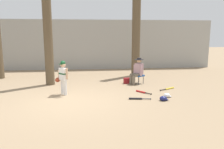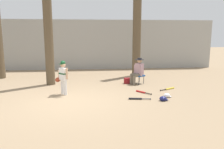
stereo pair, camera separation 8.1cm
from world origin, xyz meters
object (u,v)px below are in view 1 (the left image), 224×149
at_px(tree_behind_spectator, 136,35).
at_px(folding_stool, 139,76).
at_px(batting_helmet_white, 167,95).
at_px(seated_spectator, 137,70).
at_px(young_ballplayer, 63,75).
at_px(bat_yellow_trainer, 169,89).
at_px(batting_helmet_navy, 163,99).
at_px(tree_near_player, 48,37).
at_px(bat_red_barrel, 142,92).
at_px(bat_black_composite, 137,99).
at_px(handbag_beside_stool, 127,81).

relative_size(tree_behind_spectator, folding_stool, 9.44).
bearing_deg(batting_helmet_white, seated_spectator, 104.04).
distance_m(young_ballplayer, bat_yellow_trainer, 4.36).
distance_m(tree_behind_spectator, batting_helmet_navy, 5.20).
relative_size(batting_helmet_navy, batting_helmet_white, 1.05).
bearing_deg(batting_helmet_navy, bat_yellow_trainer, 63.31).
xyz_separation_m(young_ballplayer, seated_spectator, (3.21, 1.54, -0.10)).
relative_size(tree_near_player, bat_yellow_trainer, 6.58).
height_order(tree_near_player, seated_spectator, tree_near_player).
xyz_separation_m(young_ballplayer, bat_red_barrel, (3.04, -0.07, -0.71)).
height_order(bat_black_composite, batting_helmet_white, batting_helmet_white).
bearing_deg(folding_stool, tree_near_player, 176.67).
bearing_deg(batting_helmet_white, bat_black_composite, -172.01).
relative_size(tree_behind_spectator, bat_black_composite, 6.59).
height_order(tree_behind_spectator, bat_red_barrel, tree_behind_spectator).
xyz_separation_m(tree_near_player, batting_helmet_white, (4.57, -2.61, -2.07)).
bearing_deg(tree_behind_spectator, bat_black_composite, -101.53).
height_order(folding_stool, bat_black_composite, folding_stool).
relative_size(tree_near_player, tree_behind_spectator, 0.95).
height_order(young_ballplayer, handbag_beside_stool, young_ballplayer).
bearing_deg(folding_stool, bat_red_barrel, -98.84).
relative_size(young_ballplayer, handbag_beside_stool, 3.84).
height_order(handbag_beside_stool, bat_red_barrel, handbag_beside_stool).
xyz_separation_m(seated_spectator, bat_black_composite, (-0.56, -2.49, -0.61)).
height_order(seated_spectator, batting_helmet_white, seated_spectator).
bearing_deg(batting_helmet_white, batting_helmet_navy, -124.61).
distance_m(tree_behind_spectator, batting_helmet_white, 4.85).
bearing_deg(tree_near_player, bat_yellow_trainer, -16.38).
xyz_separation_m(young_ballplayer, folding_stool, (3.30, 1.59, -0.38)).
distance_m(folding_stool, seated_spectator, 0.29).
distance_m(bat_yellow_trainer, batting_helmet_navy, 1.70).
xyz_separation_m(tree_behind_spectator, bat_black_composite, (-0.92, -4.50, -2.19)).
bearing_deg(folding_stool, seated_spectator, -150.24).
relative_size(young_ballplayer, seated_spectator, 1.09).
height_order(young_ballplayer, batting_helmet_navy, young_ballplayer).
bearing_deg(tree_near_player, young_ballplayer, -66.91).
xyz_separation_m(seated_spectator, handbag_beside_stool, (-0.44, 0.11, -0.51)).
relative_size(folding_stool, bat_red_barrel, 0.89).
bearing_deg(batting_helmet_navy, tree_behind_spectator, 89.45).
distance_m(young_ballplayer, batting_helmet_navy, 3.77).
bearing_deg(batting_helmet_white, bat_yellow_trainer, 66.39).
distance_m(young_ballplayer, folding_stool, 3.68).
bearing_deg(handbag_beside_stool, seated_spectator, -14.14).
distance_m(folding_stool, bat_black_composite, 2.64).
relative_size(young_ballplayer, batting_helmet_navy, 4.33).
height_order(tree_near_player, batting_helmet_navy, tree_near_player).
distance_m(tree_behind_spectator, bat_yellow_trainer, 3.96).
bearing_deg(batting_helmet_white, young_ballplayer, 168.34).
bearing_deg(batting_helmet_navy, handbag_beside_stool, 104.81).
relative_size(bat_black_composite, batting_helmet_navy, 2.60).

